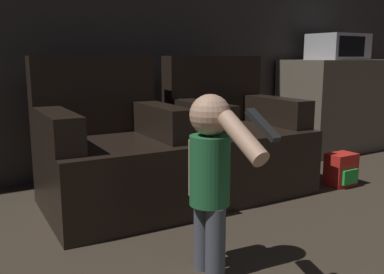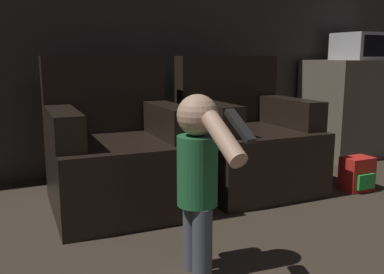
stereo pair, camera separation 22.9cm
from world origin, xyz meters
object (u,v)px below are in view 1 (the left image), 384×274
armchair_left (110,157)px  armchair_right (234,141)px  microwave (338,47)px  person_toddler (211,171)px  toy_backpack (341,170)px

armchair_left → armchair_right: same height
armchair_left → microwave: size_ratio=1.83×
person_toddler → armchair_right: bearing=-40.8°
armchair_right → armchair_left: bearing=-178.6°
armchair_left → person_toddler: size_ratio=1.20×
person_toddler → microwave: bearing=-59.2°
armchair_right → toy_backpack: size_ratio=3.92×
toy_backpack → armchair_right: bearing=146.5°
armchair_left → microwave: microwave is taller
microwave → armchair_left: bearing=-170.0°
armchair_right → person_toddler: armchair_right is taller
armchair_left → person_toddler: armchair_left is taller
armchair_left → microwave: 2.69m
armchair_right → person_toddler: 1.35m
toy_backpack → armchair_left: bearing=164.9°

